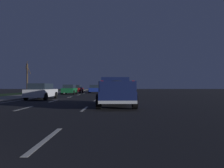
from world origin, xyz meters
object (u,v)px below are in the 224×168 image
(pickup_truck, at_px, (115,91))
(sedan_white, at_px, (42,91))
(bare_tree_far, at_px, (27,77))
(sedan_red, at_px, (77,89))
(sedan_blue, at_px, (94,89))
(sedan_green, at_px, (70,89))

(pickup_truck, height_order, sedan_white, pickup_truck)
(sedan_white, bearing_deg, bare_tree_far, 27.08)
(sedan_red, bearing_deg, sedan_blue, -104.31)
(pickup_truck, distance_m, sedan_green, 20.26)
(sedan_blue, height_order, bare_tree_far, bare_tree_far)
(sedan_red, relative_size, sedan_white, 1.00)
(sedan_green, relative_size, bare_tree_far, 0.73)
(sedan_blue, bearing_deg, bare_tree_far, 92.11)
(sedan_green, xyz_separation_m, sedan_white, (-12.54, -0.00, 0.00))
(sedan_red, distance_m, sedan_green, 6.82)
(sedan_white, xyz_separation_m, bare_tree_far, (18.00, 9.20, 2.18))
(pickup_truck, xyz_separation_m, bare_tree_far, (24.44, 16.29, 1.98))
(sedan_green, bearing_deg, bare_tree_far, 59.32)
(pickup_truck, xyz_separation_m, sedan_white, (6.44, 7.09, -0.20))
(sedan_green, bearing_deg, sedan_white, -179.98)
(pickup_truck, distance_m, sedan_blue, 25.17)
(sedan_green, bearing_deg, sedan_red, 0.86)
(pickup_truck, height_order, sedan_blue, pickup_truck)
(sedan_blue, relative_size, sedan_red, 1.01)
(sedan_blue, height_order, sedan_green, same)
(sedan_blue, bearing_deg, sedan_red, 75.69)
(sedan_green, xyz_separation_m, bare_tree_far, (5.46, 9.20, 2.18))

